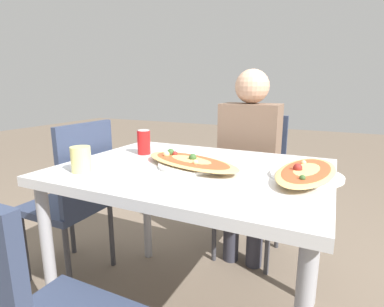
{
  "coord_description": "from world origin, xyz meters",
  "views": [
    {
      "loc": [
        0.54,
        -1.13,
        1.12
      ],
      "look_at": [
        -0.01,
        -0.0,
        0.83
      ],
      "focal_mm": 28.0,
      "sensor_mm": 36.0,
      "label": 1
    }
  ],
  "objects_px": {
    "dining_table": "(193,185)",
    "chair_far_seated": "(252,178)",
    "pizza_main": "(190,162)",
    "pizza_second": "(306,172)",
    "drink_glass": "(81,159)",
    "person_seated": "(249,153)",
    "chair_side_left": "(75,195)",
    "soda_can": "(144,142)"
  },
  "relations": [
    {
      "from": "pizza_second",
      "to": "dining_table",
      "type": "bearing_deg",
      "value": -173.53
    },
    {
      "from": "chair_far_seated",
      "to": "pizza_second",
      "type": "distance_m",
      "value": 0.85
    },
    {
      "from": "drink_glass",
      "to": "pizza_second",
      "type": "xyz_separation_m",
      "value": [
        0.84,
        0.32,
        -0.03
      ]
    },
    {
      "from": "person_seated",
      "to": "drink_glass",
      "type": "relative_size",
      "value": 11.5
    },
    {
      "from": "person_seated",
      "to": "soda_can",
      "type": "relative_size",
      "value": 9.7
    },
    {
      "from": "dining_table",
      "to": "person_seated",
      "type": "distance_m",
      "value": 0.64
    },
    {
      "from": "dining_table",
      "to": "soda_can",
      "type": "relative_size",
      "value": 9.0
    },
    {
      "from": "dining_table",
      "to": "drink_glass",
      "type": "height_order",
      "value": "drink_glass"
    },
    {
      "from": "chair_far_seated",
      "to": "pizza_second",
      "type": "bearing_deg",
      "value": 118.39
    },
    {
      "from": "dining_table",
      "to": "chair_far_seated",
      "type": "height_order",
      "value": "chair_far_seated"
    },
    {
      "from": "pizza_main",
      "to": "pizza_second",
      "type": "xyz_separation_m",
      "value": [
        0.47,
        0.06,
        -0.0
      ]
    },
    {
      "from": "person_seated",
      "to": "drink_glass",
      "type": "height_order",
      "value": "person_seated"
    },
    {
      "from": "dining_table",
      "to": "person_seated",
      "type": "bearing_deg",
      "value": 83.38
    },
    {
      "from": "pizza_second",
      "to": "drink_glass",
      "type": "bearing_deg",
      "value": -159.26
    },
    {
      "from": "drink_glass",
      "to": "chair_side_left",
      "type": "bearing_deg",
      "value": 142.6
    },
    {
      "from": "drink_glass",
      "to": "pizza_second",
      "type": "distance_m",
      "value": 0.9
    },
    {
      "from": "chair_far_seated",
      "to": "soda_can",
      "type": "xyz_separation_m",
      "value": [
        -0.41,
        -0.64,
        0.32
      ]
    },
    {
      "from": "dining_table",
      "to": "drink_glass",
      "type": "distance_m",
      "value": 0.48
    },
    {
      "from": "dining_table",
      "to": "pizza_main",
      "type": "height_order",
      "value": "pizza_main"
    },
    {
      "from": "chair_side_left",
      "to": "pizza_second",
      "type": "height_order",
      "value": "chair_side_left"
    },
    {
      "from": "dining_table",
      "to": "person_seated",
      "type": "relative_size",
      "value": 0.93
    },
    {
      "from": "dining_table",
      "to": "chair_far_seated",
      "type": "xyz_separation_m",
      "value": [
        0.07,
        0.76,
        -0.17
      ]
    },
    {
      "from": "chair_side_left",
      "to": "pizza_main",
      "type": "distance_m",
      "value": 0.78
    },
    {
      "from": "pizza_main",
      "to": "chair_far_seated",
      "type": "bearing_deg",
      "value": 83.25
    },
    {
      "from": "pizza_main",
      "to": "person_seated",
      "type": "bearing_deg",
      "value": 82.03
    },
    {
      "from": "soda_can",
      "to": "drink_glass",
      "type": "bearing_deg",
      "value": -96.31
    },
    {
      "from": "chair_far_seated",
      "to": "drink_glass",
      "type": "xyz_separation_m",
      "value": [
        -0.46,
        -1.02,
        0.31
      ]
    },
    {
      "from": "person_seated",
      "to": "pizza_main",
      "type": "distance_m",
      "value": 0.66
    },
    {
      "from": "chair_far_seated",
      "to": "soda_can",
      "type": "height_order",
      "value": "chair_far_seated"
    },
    {
      "from": "chair_side_left",
      "to": "pizza_main",
      "type": "xyz_separation_m",
      "value": [
        0.73,
        -0.02,
        0.28
      ]
    },
    {
      "from": "chair_side_left",
      "to": "pizza_main",
      "type": "height_order",
      "value": "chair_side_left"
    },
    {
      "from": "soda_can",
      "to": "pizza_second",
      "type": "height_order",
      "value": "soda_can"
    },
    {
      "from": "chair_far_seated",
      "to": "drink_glass",
      "type": "distance_m",
      "value": 1.16
    },
    {
      "from": "pizza_main",
      "to": "pizza_second",
      "type": "relative_size",
      "value": 1.09
    },
    {
      "from": "person_seated",
      "to": "pizza_second",
      "type": "height_order",
      "value": "person_seated"
    },
    {
      "from": "chair_far_seated",
      "to": "soda_can",
      "type": "bearing_deg",
      "value": 57.11
    },
    {
      "from": "pizza_second",
      "to": "soda_can",
      "type": "bearing_deg",
      "value": 175.16
    },
    {
      "from": "chair_far_seated",
      "to": "chair_side_left",
      "type": "bearing_deg",
      "value": 42.08
    },
    {
      "from": "dining_table",
      "to": "soda_can",
      "type": "bearing_deg",
      "value": 160.65
    },
    {
      "from": "pizza_second",
      "to": "chair_far_seated",
      "type": "bearing_deg",
      "value": 118.39
    },
    {
      "from": "pizza_second",
      "to": "pizza_main",
      "type": "bearing_deg",
      "value": -173.31
    },
    {
      "from": "dining_table",
      "to": "drink_glass",
      "type": "bearing_deg",
      "value": -145.18
    }
  ]
}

